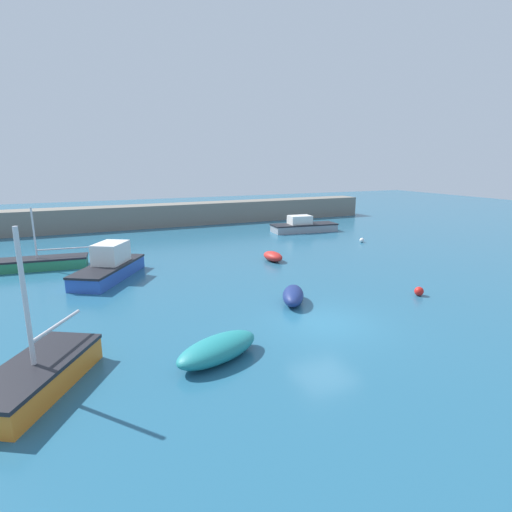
% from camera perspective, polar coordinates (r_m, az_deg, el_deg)
% --- Properties ---
extents(ground_plane, '(120.00, 120.00, 0.20)m').
position_cam_1_polar(ground_plane, '(17.09, 9.87, -9.64)').
color(ground_plane, '#235B7A').
extents(harbor_breakwater, '(44.87, 2.66, 2.23)m').
position_cam_1_polar(harbor_breakwater, '(42.70, -11.84, 5.80)').
color(harbor_breakwater, slate).
rests_on(harbor_breakwater, ground_plane).
extents(fishing_dinghy_green, '(1.12, 1.90, 0.63)m').
position_cam_1_polar(fishing_dinghy_green, '(26.78, 2.43, -0.05)').
color(fishing_dinghy_green, red).
rests_on(fishing_dinghy_green, ground_plane).
extents(rowboat_blue_near, '(3.55, 2.55, 0.78)m').
position_cam_1_polar(rowboat_blue_near, '(13.80, -5.48, -13.08)').
color(rowboat_blue_near, teal).
rests_on(rowboat_blue_near, ground_plane).
extents(cabin_cruiser_white, '(6.41, 2.70, 1.55)m').
position_cam_1_polar(cabin_cruiser_white, '(38.27, 6.74, 4.27)').
color(cabin_cruiser_white, gray).
rests_on(cabin_cruiser_white, ground_plane).
extents(motorboat_grey_hull, '(4.58, 5.79, 2.00)m').
position_cam_1_polar(motorboat_grey_hull, '(24.25, -20.18, -1.35)').
color(motorboat_grey_hull, '#2D56B7').
rests_on(motorboat_grey_hull, ground_plane).
extents(sailboat_twin_hulled, '(3.81, 4.70, 4.85)m').
position_cam_1_polar(sailboat_twin_hulled, '(13.67, -28.91, -14.79)').
color(sailboat_twin_hulled, orange).
rests_on(sailboat_twin_hulled, ground_plane).
extents(dinghy_near_pier, '(2.03, 2.52, 0.79)m').
position_cam_1_polar(dinghy_near_pier, '(18.88, 5.33, -5.64)').
color(dinghy_near_pier, navy).
rests_on(dinghy_near_pier, ground_plane).
extents(sailboat_short_mast, '(6.43, 2.14, 3.83)m').
position_cam_1_polar(sailboat_short_mast, '(28.20, -28.70, -0.91)').
color(sailboat_short_mast, '#287A4C').
rests_on(sailboat_short_mast, ground_plane).
extents(mooring_buoy_white, '(0.37, 0.37, 0.37)m').
position_cam_1_polar(mooring_buoy_white, '(34.09, 14.88, 2.20)').
color(mooring_buoy_white, white).
rests_on(mooring_buoy_white, ground_plane).
extents(mooring_buoy_red, '(0.45, 0.45, 0.45)m').
position_cam_1_polar(mooring_buoy_red, '(21.52, 22.26, -4.68)').
color(mooring_buoy_red, red).
rests_on(mooring_buoy_red, ground_plane).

